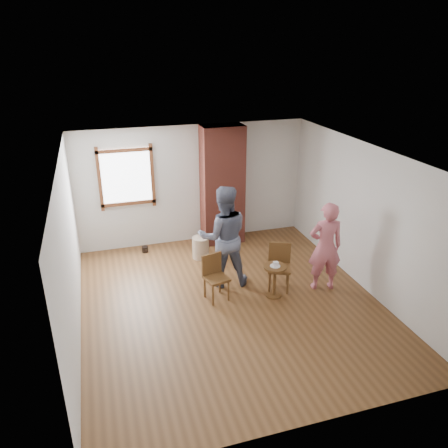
{
  "coord_description": "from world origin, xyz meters",
  "views": [
    {
      "loc": [
        -1.98,
        -6.13,
        4.24
      ],
      "look_at": [
        0.12,
        0.8,
        1.15
      ],
      "focal_mm": 35.0,
      "sensor_mm": 36.0,
      "label": 1
    }
  ],
  "objects_px": {
    "stoneware_crock": "(201,248)",
    "person_pink": "(325,247)",
    "dining_chair_right": "(279,264)",
    "dining_chair_left": "(215,274)",
    "man": "(224,236)",
    "side_table": "(275,276)"
  },
  "relations": [
    {
      "from": "stoneware_crock",
      "to": "person_pink",
      "type": "bearing_deg",
      "value": -44.48
    },
    {
      "from": "dining_chair_right",
      "to": "stoneware_crock",
      "type": "bearing_deg",
      "value": 147.78
    },
    {
      "from": "dining_chair_left",
      "to": "dining_chair_right",
      "type": "bearing_deg",
      "value": -13.61
    },
    {
      "from": "stoneware_crock",
      "to": "man",
      "type": "distance_m",
      "value": 1.34
    },
    {
      "from": "person_pink",
      "to": "side_table",
      "type": "bearing_deg",
      "value": 11.8
    },
    {
      "from": "stoneware_crock",
      "to": "person_pink",
      "type": "relative_size",
      "value": 0.27
    },
    {
      "from": "dining_chair_left",
      "to": "man",
      "type": "relative_size",
      "value": 0.43
    },
    {
      "from": "side_table",
      "to": "stoneware_crock",
      "type": "bearing_deg",
      "value": 115.91
    },
    {
      "from": "stoneware_crock",
      "to": "man",
      "type": "relative_size",
      "value": 0.24
    },
    {
      "from": "stoneware_crock",
      "to": "side_table",
      "type": "height_order",
      "value": "side_table"
    },
    {
      "from": "stoneware_crock",
      "to": "dining_chair_left",
      "type": "height_order",
      "value": "dining_chair_left"
    },
    {
      "from": "dining_chair_right",
      "to": "man",
      "type": "xyz_separation_m",
      "value": [
        -0.92,
        0.44,
        0.47
      ]
    },
    {
      "from": "person_pink",
      "to": "dining_chair_left",
      "type": "bearing_deg",
      "value": 3.47
    },
    {
      "from": "dining_chair_right",
      "to": "person_pink",
      "type": "bearing_deg",
      "value": 4.27
    },
    {
      "from": "stoneware_crock",
      "to": "dining_chair_left",
      "type": "bearing_deg",
      "value": -94.91
    },
    {
      "from": "side_table",
      "to": "person_pink",
      "type": "distance_m",
      "value": 1.05
    },
    {
      "from": "dining_chair_left",
      "to": "side_table",
      "type": "relative_size",
      "value": 1.35
    },
    {
      "from": "dining_chair_right",
      "to": "person_pink",
      "type": "relative_size",
      "value": 0.51
    },
    {
      "from": "dining_chair_right",
      "to": "person_pink",
      "type": "distance_m",
      "value": 0.87
    },
    {
      "from": "stoneware_crock",
      "to": "dining_chair_left",
      "type": "relative_size",
      "value": 0.56
    },
    {
      "from": "person_pink",
      "to": "man",
      "type": "bearing_deg",
      "value": -11.35
    },
    {
      "from": "dining_chair_right",
      "to": "man",
      "type": "relative_size",
      "value": 0.45
    }
  ]
}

